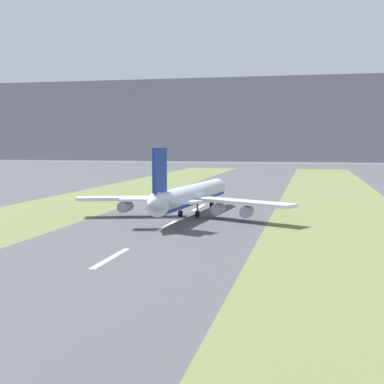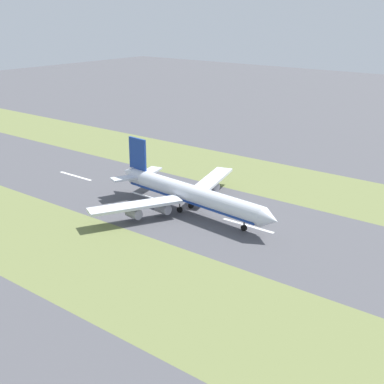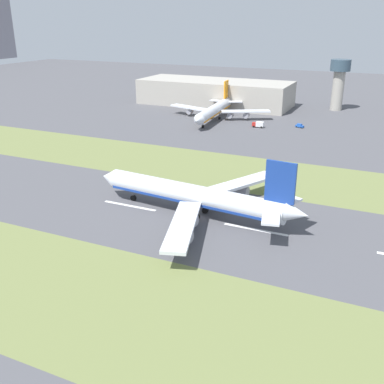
{
  "view_description": "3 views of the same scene",
  "coord_description": "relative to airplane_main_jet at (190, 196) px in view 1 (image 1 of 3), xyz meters",
  "views": [
    {
      "loc": [
        36.04,
        -148.49,
        21.36
      ],
      "look_at": [
        2.14,
        3.8,
        7.0
      ],
      "focal_mm": 50.0,
      "sensor_mm": 36.0,
      "label": 1
    },
    {
      "loc": [
        127.42,
        103.57,
        62.94
      ],
      "look_at": [
        2.14,
        3.8,
        7.0
      ],
      "focal_mm": 50.0,
      "sensor_mm": 36.0,
      "label": 2
    },
    {
      "loc": [
        -107.55,
        -45.89,
        53.99
      ],
      "look_at": [
        2.14,
        3.8,
        7.0
      ],
      "focal_mm": 42.0,
      "sensor_mm": 36.0,
      "label": 3
    }
  ],
  "objects": [
    {
      "name": "grass_median_east",
      "position": [
        43.03,
        -1.9,
        -6.02
      ],
      "size": [
        40.0,
        600.0,
        0.01
      ],
      "primitive_type": "cube",
      "color": "olive",
      "rests_on": "ground"
    },
    {
      "name": "ground_plane",
      "position": [
        -1.97,
        -1.9,
        -6.02
      ],
      "size": [
        800.0,
        800.0,
        0.0
      ],
      "primitive_type": "plane",
      "color": "#4C4C51"
    },
    {
      "name": "airplane_main_jet",
      "position": [
        0.0,
        0.0,
        0.0
      ],
      "size": [
        63.87,
        67.22,
        20.2
      ],
      "color": "silver",
      "rests_on": "ground"
    },
    {
      "name": "mountain_ridge",
      "position": [
        -1.97,
        518.1,
        41.87
      ],
      "size": [
        800.0,
        120.0,
        95.79
      ],
      "primitive_type": "cube",
      "color": "gray",
      "rests_on": "ground"
    },
    {
      "name": "grass_median_west",
      "position": [
        -46.97,
        -1.9,
        -6.02
      ],
      "size": [
        40.0,
        600.0,
        0.01
      ],
      "primitive_type": "cube",
      "color": "olive",
      "rests_on": "ground"
    },
    {
      "name": "centreline_dash_mid",
      "position": [
        -1.97,
        -18.1,
        -6.01
      ],
      "size": [
        1.2,
        18.0,
        0.01
      ],
      "primitive_type": "cube",
      "color": "silver",
      "rests_on": "ground"
    },
    {
      "name": "centreline_dash_far",
      "position": [
        -1.97,
        21.9,
        -6.01
      ],
      "size": [
        1.2,
        18.0,
        0.01
      ],
      "primitive_type": "cube",
      "color": "silver",
      "rests_on": "ground"
    },
    {
      "name": "centreline_dash_near",
      "position": [
        -1.97,
        -58.1,
        -6.01
      ],
      "size": [
        1.2,
        18.0,
        0.01
      ],
      "primitive_type": "cube",
      "color": "silver",
      "rests_on": "ground"
    }
  ]
}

